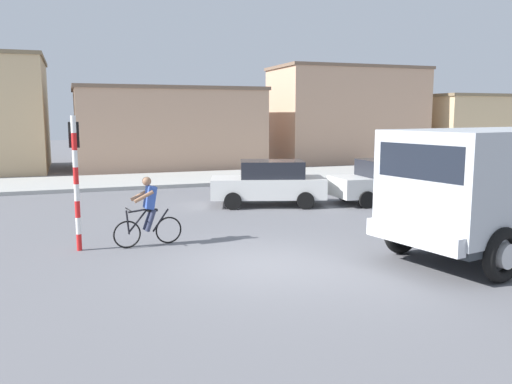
{
  "coord_description": "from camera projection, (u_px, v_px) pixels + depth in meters",
  "views": [
    {
      "loc": [
        -3.85,
        -10.45,
        3.23
      ],
      "look_at": [
        0.7,
        2.5,
        1.2
      ],
      "focal_mm": 37.05,
      "sensor_mm": 36.0,
      "label": 1
    }
  ],
  "objects": [
    {
      "name": "building_set_back",
      "position": [
        477.0,
        126.0,
        40.6
      ],
      "size": [
        11.18,
        8.04,
        4.62
      ],
      "color": "#D1B284",
      "rests_on": "ground"
    },
    {
      "name": "building_corner_right",
      "position": [
        347.0,
        115.0,
        35.99
      ],
      "size": [
        10.14,
        5.28,
        6.35
      ],
      "color": "tan",
      "rests_on": "ground"
    },
    {
      "name": "truck_foreground",
      "position": [
        497.0,
        184.0,
        11.85
      ],
      "size": [
        5.81,
        3.63,
        2.9
      ],
      "color": "#B2B7BC",
      "rests_on": "ground"
    },
    {
      "name": "car_red_near",
      "position": [
        269.0,
        183.0,
        18.75
      ],
      "size": [
        4.32,
        2.8,
        1.6
      ],
      "color": "white",
      "rests_on": "ground"
    },
    {
      "name": "traffic_light_pole",
      "position": [
        75.0,
        164.0,
        12.4
      ],
      "size": [
        0.24,
        0.43,
        3.2
      ],
      "color": "red",
      "rests_on": "ground"
    },
    {
      "name": "sidewalk_far",
      "position": [
        157.0,
        180.0,
        25.42
      ],
      "size": [
        80.0,
        5.0,
        0.16
      ],
      "primitive_type": "cube",
      "color": "#ADADA8",
      "rests_on": "ground"
    },
    {
      "name": "ground_plane",
      "position": [
        264.0,
        264.0,
        11.49
      ],
      "size": [
        120.0,
        120.0,
        0.0
      ],
      "primitive_type": "plane",
      "color": "slate"
    },
    {
      "name": "cyclist",
      "position": [
        148.0,
        211.0,
        12.96
      ],
      "size": [
        1.72,
        0.54,
        1.72
      ],
      "color": "black",
      "rests_on": "ground"
    },
    {
      "name": "car_white_mid",
      "position": [
        387.0,
        181.0,
        19.29
      ],
      "size": [
        4.08,
        2.04,
        1.6
      ],
      "color": "white",
      "rests_on": "ground"
    },
    {
      "name": "building_mid_block",
      "position": [
        167.0,
        128.0,
        31.85
      ],
      "size": [
        10.77,
        6.91,
        4.78
      ],
      "color": "tan",
      "rests_on": "ground"
    }
  ]
}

